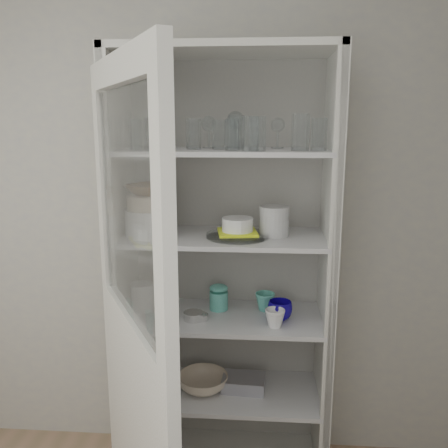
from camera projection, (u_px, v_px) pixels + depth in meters
The scene contains 36 objects.
wall_back at pixel (189, 217), 2.46m from camera, with size 3.60×0.02×2.60m, color #A9A8A6.
pantry_cabinet at pixel (225, 294), 2.36m from camera, with size 1.00×0.45×2.10m.
cupboard_door at pixel (135, 376), 1.73m from camera, with size 0.47×0.81×2.00m.
tumbler_0 at pixel (138, 135), 2.05m from camera, with size 0.07×0.07×0.13m, color silver.
tumbler_1 at pixel (157, 134), 2.03m from camera, with size 0.07×0.07×0.14m, color silver.
tumbler_2 at pixel (153, 134), 2.02m from camera, with size 0.07×0.07×0.14m, color silver.
tumbler_3 at pixel (233, 135), 2.02m from camera, with size 0.07×0.07×0.13m, color silver.
tumbler_4 at pixel (257, 134), 1.99m from camera, with size 0.07×0.07×0.14m, color silver.
tumbler_5 at pixel (250, 134), 1.96m from camera, with size 0.07×0.07×0.14m, color silver.
tumbler_6 at pixel (319, 134), 2.00m from camera, with size 0.07×0.07×0.14m, color silver.
tumbler_7 at pixel (136, 134), 2.13m from camera, with size 0.06×0.06×0.13m, color silver.
tumbler_8 at pixel (162, 135), 2.17m from camera, with size 0.06×0.06×0.12m, color silver.
tumbler_9 at pixel (194, 134), 2.11m from camera, with size 0.07×0.07×0.14m, color silver.
tumbler_10 at pixel (219, 135), 2.12m from camera, with size 0.06×0.06×0.13m, color silver.
tumbler_11 at pixel (236, 132), 2.14m from camera, with size 0.08×0.08×0.15m, color silver.
goblet_0 at pixel (160, 132), 2.23m from camera, with size 0.07×0.07×0.15m, color silver, non-canonical shape.
goblet_1 at pixel (209, 131), 2.21m from camera, with size 0.07×0.07×0.16m, color silver, non-canonical shape.
goblet_2 at pixel (235, 128), 2.24m from camera, with size 0.08×0.08×0.19m, color silver, non-canonical shape.
goblet_3 at pixel (278, 132), 2.18m from camera, with size 0.07×0.07×0.15m, color silver, non-canonical shape.
plate_stack_front at pixel (151, 222), 2.21m from camera, with size 0.24×0.24×0.13m, color white.
plate_stack_back at pixel (149, 219), 2.36m from camera, with size 0.22×0.22×0.10m, color white.
cream_bowl at pixel (150, 202), 2.19m from camera, with size 0.21×0.21×0.07m, color beige.
terracotta_bowl at pixel (150, 189), 2.17m from camera, with size 0.20×0.20×0.05m, color brown.
glass_platter at pixel (237, 235), 2.18m from camera, with size 0.29×0.29×0.02m, color silver.
yellow_trivet at pixel (237, 232), 2.18m from camera, with size 0.18×0.18×0.01m, color #FCFF2E.
white_ramekin at pixel (238, 224), 2.17m from camera, with size 0.14×0.14×0.06m, color white.
grey_bowl_stack at pixel (274, 221), 2.20m from camera, with size 0.14×0.14×0.14m, color silver.
mug_blue at pixel (280, 310), 2.25m from camera, with size 0.12×0.12×0.09m, color #0C0C88.
mug_teal at pixel (265, 302), 2.35m from camera, with size 0.10×0.10×0.09m, color teal.
mug_white at pixel (275, 318), 2.16m from camera, with size 0.09×0.09×0.09m, color white.
teal_jar at pixel (219, 299), 2.37m from camera, with size 0.09×0.09×0.11m.
measuring_cups at pixel (194, 316), 2.25m from camera, with size 0.10×0.10×0.04m, color silver.
white_canister at pixel (143, 297), 2.36m from camera, with size 0.11×0.11×0.14m, color white.
cream_dish at pixel (203, 382), 2.38m from camera, with size 0.25×0.25×0.08m, color beige.
tin_box at pixel (244, 383), 2.39m from camera, with size 0.21×0.15×0.06m, color #ABACB7.
tumbler_12 at pixel (300, 132), 2.00m from camera, with size 0.08×0.08×0.15m, color silver.
Camera 1 is at (0.36, -0.89, 1.78)m, focal length 38.00 mm.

